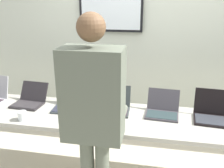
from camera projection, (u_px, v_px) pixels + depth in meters
The scene contains 9 objects.
back_wall at pixel (142, 37), 3.29m from camera, with size 8.00×0.11×2.71m.
workbench at pixel (132, 121), 2.47m from camera, with size 3.79×0.70×0.72m.
laptop_station_1 at pixel (30, 100), 2.76m from camera, with size 0.34×0.36×0.21m.
laptop_station_2 at pixel (70, 103), 2.66m from camera, with size 0.34×0.37×0.23m.
laptop_station_3 at pixel (113, 105), 2.60m from camera, with size 0.35×0.32×0.24m.
laptop_station_4 at pixel (162, 109), 2.51m from camera, with size 0.35×0.34×0.22m.
laptop_station_5 at pixel (214, 113), 2.41m from camera, with size 0.40×0.35×0.27m.
person at pixel (94, 110), 1.80m from camera, with size 0.44×0.58×1.77m.
coffee_mug at pixel (22, 116), 2.39m from camera, with size 0.09×0.09×0.09m.
Camera 1 is at (0.21, -2.21, 1.85)m, focal length 39.49 mm.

